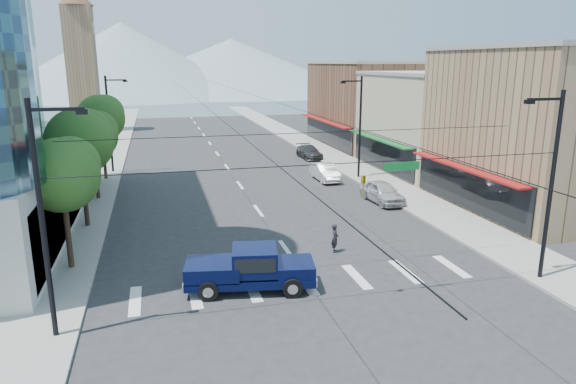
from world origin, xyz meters
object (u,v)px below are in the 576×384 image
pickup_truck (250,268)px  parked_car_mid (325,172)px  parked_car_near (382,192)px  pedestrian (335,238)px  parked_car_far (309,152)px

pickup_truck → parked_car_mid: pickup_truck is taller
pickup_truck → parked_car_near: pickup_truck is taller
pedestrian → parked_car_mid: bearing=1.1°
pedestrian → parked_car_far: 28.54m
pedestrian → parked_car_far: size_ratio=0.34×
parked_car_far → parked_car_near: bearing=-91.8°
parked_car_mid → parked_car_far: 10.89m
parked_car_near → parked_car_mid: parked_car_near is taller
pickup_truck → parked_car_mid: 23.06m
pickup_truck → parked_car_mid: bearing=72.5°
parked_car_near → parked_car_far: bearing=86.4°
pickup_truck → pedestrian: (5.40, 3.57, -0.25)m
pickup_truck → parked_car_far: (12.30, 31.26, -0.36)m
parked_car_mid → pedestrian: bearing=-107.7°
pickup_truck → parked_car_near: size_ratio=1.34×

